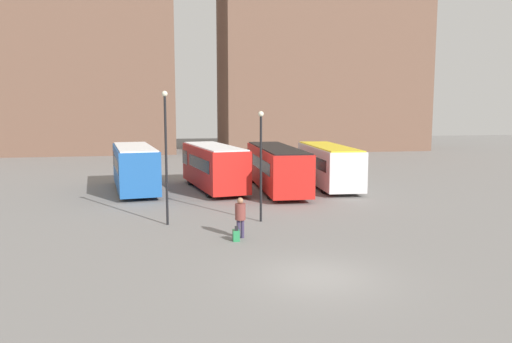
{
  "coord_description": "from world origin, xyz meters",
  "views": [
    {
      "loc": [
        -5.21,
        -15.89,
        5.78
      ],
      "look_at": [
        0.05,
        11.38,
        2.24
      ],
      "focal_mm": 35.0,
      "sensor_mm": 36.0,
      "label": 1
    }
  ],
  "objects_px": {
    "bus_3": "(328,164)",
    "suitcase": "(236,235)",
    "traveler": "(240,214)",
    "lamp_post_0": "(261,157)",
    "lamp_post_1": "(166,148)",
    "bus_1": "(213,166)",
    "bus_2": "(276,166)",
    "bus_0": "(135,167)"
  },
  "relations": [
    {
      "from": "bus_3",
      "to": "traveler",
      "type": "xyz_separation_m",
      "value": [
        -8.77,
        -13.51,
        -0.55
      ]
    },
    {
      "from": "suitcase",
      "to": "lamp_post_0",
      "type": "bearing_deg",
      "value": -25.91
    },
    {
      "from": "traveler",
      "to": "lamp_post_1",
      "type": "xyz_separation_m",
      "value": [
        -3.16,
        3.2,
        2.73
      ]
    },
    {
      "from": "bus_1",
      "to": "traveler",
      "type": "height_order",
      "value": "bus_1"
    },
    {
      "from": "bus_3",
      "to": "lamp_post_0",
      "type": "bearing_deg",
      "value": 149.25
    },
    {
      "from": "suitcase",
      "to": "lamp_post_1",
      "type": "relative_size",
      "value": 0.11
    },
    {
      "from": "traveler",
      "to": "suitcase",
      "type": "relative_size",
      "value": 2.63
    },
    {
      "from": "bus_1",
      "to": "lamp_post_0",
      "type": "bearing_deg",
      "value": 178.27
    },
    {
      "from": "suitcase",
      "to": "lamp_post_0",
      "type": "distance_m",
      "value": 4.99
    },
    {
      "from": "bus_0",
      "to": "suitcase",
      "type": "distance_m",
      "value": 15.48
    },
    {
      "from": "bus_1",
      "to": "traveler",
      "type": "distance_m",
      "value": 13.56
    },
    {
      "from": "bus_0",
      "to": "traveler",
      "type": "distance_m",
      "value": 15.1
    },
    {
      "from": "suitcase",
      "to": "lamp_post_0",
      "type": "height_order",
      "value": "lamp_post_0"
    },
    {
      "from": "bus_3",
      "to": "traveler",
      "type": "relative_size",
      "value": 5.47
    },
    {
      "from": "lamp_post_1",
      "to": "bus_2",
      "type": "bearing_deg",
      "value": 50.82
    },
    {
      "from": "traveler",
      "to": "suitcase",
      "type": "xyz_separation_m",
      "value": [
        -0.26,
        -0.44,
        -0.84
      ]
    },
    {
      "from": "bus_1",
      "to": "suitcase",
      "type": "height_order",
      "value": "bus_1"
    },
    {
      "from": "bus_2",
      "to": "lamp_post_0",
      "type": "height_order",
      "value": "lamp_post_0"
    },
    {
      "from": "bus_0",
      "to": "lamp_post_1",
      "type": "bearing_deg",
      "value": -176.44
    },
    {
      "from": "lamp_post_0",
      "to": "lamp_post_1",
      "type": "bearing_deg",
      "value": 178.05
    },
    {
      "from": "bus_0",
      "to": "lamp_post_1",
      "type": "relative_size",
      "value": 1.43
    },
    {
      "from": "bus_3",
      "to": "lamp_post_1",
      "type": "xyz_separation_m",
      "value": [
        -11.93,
        -10.31,
        2.18
      ]
    },
    {
      "from": "bus_3",
      "to": "suitcase",
      "type": "relative_size",
      "value": 14.38
    },
    {
      "from": "bus_1",
      "to": "lamp_post_1",
      "type": "distance_m",
      "value": 11.09
    },
    {
      "from": "suitcase",
      "to": "bus_2",
      "type": "bearing_deg",
      "value": -18.73
    },
    {
      "from": "bus_2",
      "to": "lamp_post_1",
      "type": "xyz_separation_m",
      "value": [
        -7.78,
        -9.55,
        2.15
      ]
    },
    {
      "from": "traveler",
      "to": "lamp_post_0",
      "type": "xyz_separation_m",
      "value": [
        1.55,
        3.04,
        2.22
      ]
    },
    {
      "from": "bus_0",
      "to": "lamp_post_1",
      "type": "xyz_separation_m",
      "value": [
        2.07,
        -10.95,
        2.12
      ]
    },
    {
      "from": "bus_0",
      "to": "suitcase",
      "type": "height_order",
      "value": "bus_0"
    },
    {
      "from": "lamp_post_0",
      "to": "bus_3",
      "type": "bearing_deg",
      "value": 55.43
    },
    {
      "from": "bus_3",
      "to": "suitcase",
      "type": "distance_m",
      "value": 16.69
    },
    {
      "from": "bus_1",
      "to": "bus_2",
      "type": "bearing_deg",
      "value": -109.07
    },
    {
      "from": "bus_0",
      "to": "lamp_post_0",
      "type": "relative_size",
      "value": 1.68
    },
    {
      "from": "lamp_post_0",
      "to": "suitcase",
      "type": "bearing_deg",
      "value": -117.49
    },
    {
      "from": "bus_3",
      "to": "lamp_post_0",
      "type": "xyz_separation_m",
      "value": [
        -7.22,
        -10.47,
        1.67
      ]
    },
    {
      "from": "bus_3",
      "to": "traveler",
      "type": "bearing_deg",
      "value": 150.85
    },
    {
      "from": "traveler",
      "to": "lamp_post_0",
      "type": "distance_m",
      "value": 4.07
    },
    {
      "from": "bus_3",
      "to": "bus_2",
      "type": "bearing_deg",
      "value": 104.25
    },
    {
      "from": "traveler",
      "to": "lamp_post_1",
      "type": "bearing_deg",
      "value": 46.25
    },
    {
      "from": "traveler",
      "to": "suitcase",
      "type": "distance_m",
      "value": 0.99
    },
    {
      "from": "bus_1",
      "to": "traveler",
      "type": "relative_size",
      "value": 5.16
    },
    {
      "from": "lamp_post_1",
      "to": "traveler",
      "type": "bearing_deg",
      "value": -45.33
    }
  ]
}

